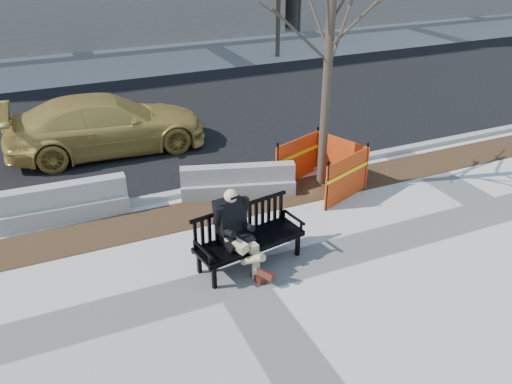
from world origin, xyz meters
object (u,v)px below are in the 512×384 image
(tree_fence, at_px, (320,189))
(jersey_barrier_right, at_px, (238,195))
(sedan, at_px, (110,151))
(seated_man, at_px, (236,267))
(jersey_barrier_left, at_px, (62,219))
(bench, at_px, (250,263))

(tree_fence, relative_size, jersey_barrier_right, 2.23)
(tree_fence, height_order, jersey_barrier_right, tree_fence)
(sedan, bearing_deg, seated_man, -168.84)
(tree_fence, xyz_separation_m, sedan, (-4.17, 4.42, 0.00))
(jersey_barrier_left, bearing_deg, seated_man, -46.47)
(seated_man, distance_m, jersey_barrier_right, 2.88)
(seated_man, height_order, jersey_barrier_right, seated_man)
(bench, distance_m, tree_fence, 3.50)
(tree_fence, bearing_deg, bench, -142.50)
(seated_man, bearing_deg, tree_fence, 25.15)
(seated_man, bearing_deg, bench, -11.53)
(tree_fence, xyz_separation_m, jersey_barrier_right, (-1.91, 0.52, 0.00))
(jersey_barrier_left, bearing_deg, tree_fence, -7.85)
(jersey_barrier_right, bearing_deg, seated_man, -96.49)
(bench, height_order, seated_man, seated_man)
(jersey_barrier_left, bearing_deg, sedan, 66.12)
(seated_man, relative_size, sedan, 0.29)
(jersey_barrier_right, bearing_deg, tree_fence, 1.63)
(bench, bearing_deg, jersey_barrier_left, 124.38)
(bench, xyz_separation_m, tree_fence, (2.78, 2.13, 0.00))
(bench, xyz_separation_m, seated_man, (-0.28, 0.01, 0.00))
(tree_fence, distance_m, jersey_barrier_left, 5.93)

